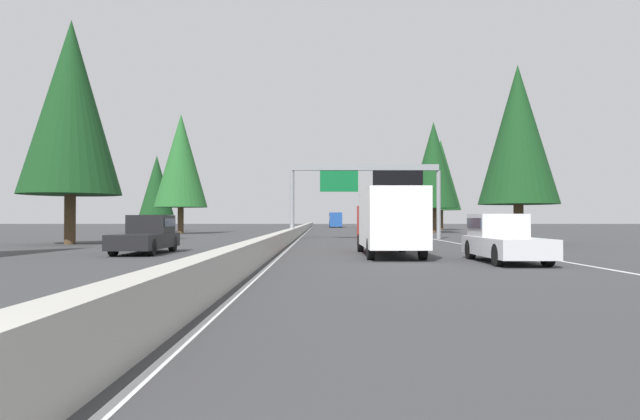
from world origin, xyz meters
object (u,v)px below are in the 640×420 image
object	(u,v)px
conifer_right_mid	(434,165)
box_truck_far_center	(389,220)
conifer_right_far	(441,175)
conifer_left_mid	(181,161)
sedan_near_center	(371,226)
conifer_left_far	(157,185)
pickup_mid_center	(502,238)
sign_gantry_overhead	(367,180)
bus_mid_right	(335,219)
oncoming_near	(147,234)
conifer_left_near	(71,107)
conifer_right_near	(518,135)

from	to	relation	value
conifer_right_mid	box_truck_far_center	bearing A→B (deg)	166.30
conifer_right_far	conifer_left_mid	world-z (taller)	conifer_right_far
sedan_near_center	conifer_left_far	bearing A→B (deg)	94.63
conifer_right_mid	pickup_mid_center	bearing A→B (deg)	171.75
sedan_near_center	conifer_left_mid	world-z (taller)	conifer_left_mid
sign_gantry_overhead	bus_mid_right	xyz separation A→B (m)	(73.49, 0.77, -3.28)
conifer_right_far	box_truck_far_center	bearing A→B (deg)	166.07
conifer_right_mid	conifer_left_mid	world-z (taller)	conifer_left_mid
pickup_mid_center	conifer_left_mid	size ratio (longest dim) A/B	0.40
bus_mid_right	conifer_left_far	distance (m)	51.39
oncoming_near	pickup_mid_center	bearing A→B (deg)	69.68
sedan_near_center	conifer_left_near	size ratio (longest dim) A/B	0.29
pickup_mid_center	conifer_right_near	bearing A→B (deg)	-21.08
box_truck_far_center	bus_mid_right	distance (m)	95.59
oncoming_near	box_truck_far_center	bearing A→B (deg)	79.73
conifer_left_far	pickup_mid_center	bearing A→B (deg)	-151.97
box_truck_far_center	conifer_right_mid	distance (m)	47.46
oncoming_near	conifer_right_far	xyz separation A→B (m)	(62.47, -27.57, 7.78)
conifer_right_far	sign_gantry_overhead	bearing A→B (deg)	160.37
conifer_left_mid	conifer_right_far	bearing A→B (deg)	-56.56
sign_gantry_overhead	sedan_near_center	size ratio (longest dim) A/B	2.88
conifer_right_mid	conifer_left_far	distance (m)	36.76
box_truck_far_center	conifer_right_far	distance (m)	66.89
box_truck_far_center	sedan_near_center	world-z (taller)	box_truck_far_center
conifer_right_near	conifer_left_mid	size ratio (longest dim) A/B	0.87
conifer_right_far	pickup_mid_center	bearing A→B (deg)	169.99
sign_gantry_overhead	conifer_right_near	distance (m)	13.47
conifer_right_far	conifer_right_near	bearing A→B (deg)	173.73
conifer_right_near	conifer_right_far	world-z (taller)	conifer_right_far
conifer_right_mid	conifer_left_far	size ratio (longest dim) A/B	1.35
conifer_right_mid	conifer_right_far	distance (m)	19.56
sign_gantry_overhead	conifer_right_near	bearing A→B (deg)	-134.45
box_truck_far_center	conifer_right_mid	world-z (taller)	conifer_right_mid
pickup_mid_center	bus_mid_right	world-z (taller)	bus_mid_right
sedan_near_center	conifer_left_near	xyz separation A→B (m)	(-41.38, 23.68, 8.44)
pickup_mid_center	conifer_right_far	distance (m)	69.71
sign_gantry_overhead	conifer_right_near	size ratio (longest dim) A/B	1.04
conifer_right_near	conifer_left_far	xyz separation A→B (m)	(38.26, 35.50, -1.14)
conifer_right_far	conifer_left_near	xyz separation A→B (m)	(-52.50, 35.74, 0.43)
box_truck_far_center	conifer_right_mid	size ratio (longest dim) A/B	0.61
oncoming_near	conifer_right_far	distance (m)	68.72
pickup_mid_center	conifer_left_near	xyz separation A→B (m)	(15.72, 23.70, 8.21)
box_truck_far_center	conifer_left_far	bearing A→B (deg)	26.23
pickup_mid_center	conifer_right_near	xyz separation A→B (m)	(16.48, -6.35, 6.49)
sedan_near_center	conifer_right_mid	distance (m)	13.15
conifer_left_far	oncoming_near	bearing A→B (deg)	-164.47
conifer_right_far	sedan_near_center	bearing A→B (deg)	132.70
conifer_right_mid	conifer_left_near	distance (m)	45.59
sedan_near_center	conifer_left_far	size ratio (longest dim) A/B	0.43
conifer_right_far	conifer_left_far	size ratio (longest dim) A/B	1.39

